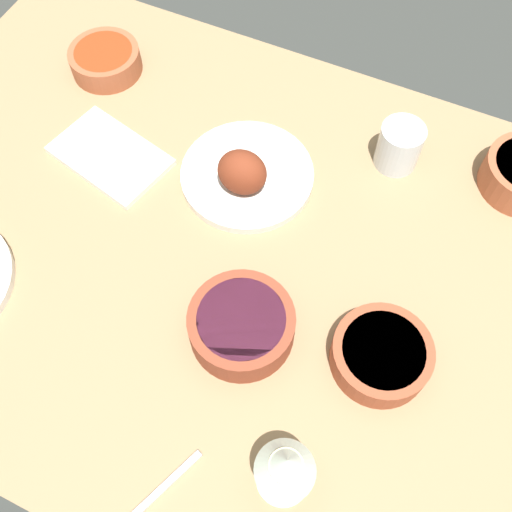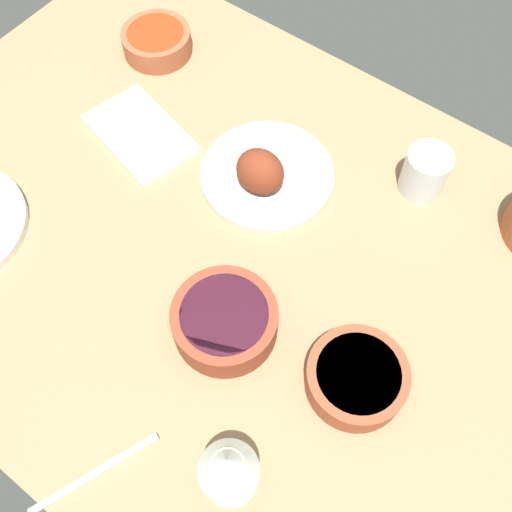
# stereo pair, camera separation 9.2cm
# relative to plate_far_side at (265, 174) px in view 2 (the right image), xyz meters

# --- Properties ---
(dining_table) EXTENTS (1.40, 0.90, 0.04)m
(dining_table) POSITION_rel_plate_far_side_xyz_m (0.08, -0.13, -0.04)
(dining_table) COLOR #937551
(dining_table) RESTS_ON ground
(plate_far_side) EXTENTS (0.22, 0.22, 0.09)m
(plate_far_side) POSITION_rel_plate_far_side_xyz_m (0.00, 0.00, 0.00)
(plate_far_side) COLOR silver
(plate_far_side) RESTS_ON dining_table
(bowl_onions) EXTENTS (0.15, 0.15, 0.06)m
(bowl_onions) POSITION_rel_plate_far_side_xyz_m (0.11, -0.25, 0.01)
(bowl_onions) COLOR brown
(bowl_onions) RESTS_ON dining_table
(bowl_sauce) EXTENTS (0.13, 0.13, 0.05)m
(bowl_sauce) POSITION_rel_plate_far_side_xyz_m (-0.35, 0.13, 0.00)
(bowl_sauce) COLOR #A35133
(bowl_sauce) RESTS_ON dining_table
(bowl_soup) EXTENTS (0.14, 0.14, 0.05)m
(bowl_soup) POSITION_rel_plate_far_side_xyz_m (0.31, -0.20, 0.00)
(bowl_soup) COLOR brown
(bowl_soup) RESTS_ON dining_table
(wine_glass) EXTENTS (0.08, 0.08, 0.14)m
(wine_glass) POSITION_rel_plate_far_side_xyz_m (0.25, -0.41, 0.08)
(wine_glass) COLOR silver
(wine_glass) RESTS_ON dining_table
(water_tumbler) EXTENTS (0.07, 0.07, 0.08)m
(water_tumbler) POSITION_rel_plate_far_side_xyz_m (0.21, 0.15, 0.02)
(water_tumbler) COLOR silver
(water_tumbler) RESTS_ON dining_table
(folded_napkin) EXTENTS (0.22, 0.16, 0.01)m
(folded_napkin) POSITION_rel_plate_far_side_xyz_m (-0.23, -0.05, -0.02)
(folded_napkin) COLOR white
(folded_napkin) RESTS_ON dining_table
(spoon_loose) EXTENTS (0.08, 0.17, 0.01)m
(spoon_loose) POSITION_rel_plate_far_side_xyz_m (0.10, -0.51, -0.02)
(spoon_loose) COLOR silver
(spoon_loose) RESTS_ON dining_table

